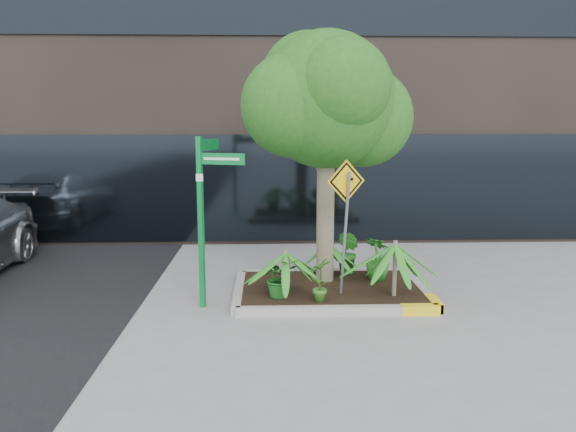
{
  "coord_description": "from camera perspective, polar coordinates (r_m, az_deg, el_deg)",
  "views": [
    {
      "loc": [
        -0.88,
        -9.17,
        2.98
      ],
      "look_at": [
        -0.55,
        0.2,
        1.42
      ],
      "focal_mm": 35.0,
      "sensor_mm": 36.0,
      "label": 1
    }
  ],
  "objects": [
    {
      "name": "palm_front",
      "position": [
        9.34,
        10.86,
        -2.85
      ],
      "size": [
        1.05,
        1.05,
        1.16
      ],
      "color": "gray",
      "rests_on": "ground"
    },
    {
      "name": "planter",
      "position": [
        9.93,
        4.51,
        -7.42
      ],
      "size": [
        3.35,
        2.36,
        0.15
      ],
      "color": "#9E9E99",
      "rests_on": "ground"
    },
    {
      "name": "street_sign_post",
      "position": [
        9.05,
        -8.44,
        1.31
      ],
      "size": [
        0.78,
        0.98,
        2.77
      ],
      "rotation": [
        0.0,
        0.0,
        -0.32
      ],
      "color": "#0B7A33",
      "rests_on": "ground"
    },
    {
      "name": "ground",
      "position": [
        9.68,
        3.31,
        -8.49
      ],
      "size": [
        80.0,
        80.0,
        0.0
      ],
      "primitive_type": "plane",
      "color": "gray",
      "rests_on": "ground"
    },
    {
      "name": "shrub_a",
      "position": [
        9.25,
        -0.85,
        -6.26
      ],
      "size": [
        0.75,
        0.75,
        0.65
      ],
      "primitive_type": "imported",
      "rotation": [
        0.0,
        0.0,
        0.35
      ],
      "color": "#1B601D",
      "rests_on": "planter"
    },
    {
      "name": "shrub_c",
      "position": [
        9.0,
        3.31,
        -6.42
      ],
      "size": [
        0.55,
        0.55,
        0.74
      ],
      "primitive_type": "imported",
      "rotation": [
        0.0,
        0.0,
        3.82
      ],
      "color": "#316A20",
      "rests_on": "planter"
    },
    {
      "name": "palm_left",
      "position": [
        9.19,
        -0.25,
        -3.8
      ],
      "size": [
        0.87,
        0.87,
        0.97
      ],
      "color": "gray",
      "rests_on": "ground"
    },
    {
      "name": "cattle_sign",
      "position": [
        9.12,
        5.88,
        1.15
      ],
      "size": [
        0.64,
        0.3,
        2.25
      ],
      "rotation": [
        0.0,
        0.0,
        0.42
      ],
      "color": "slate",
      "rests_on": "ground"
    },
    {
      "name": "tree",
      "position": [
        9.98,
        3.92,
        11.66
      ],
      "size": [
        3.07,
        2.73,
        4.61
      ],
      "color": "gray",
      "rests_on": "ground"
    },
    {
      "name": "palm_back",
      "position": [
        10.49,
        4.1,
        -2.87
      ],
      "size": [
        0.72,
        0.72,
        0.8
      ],
      "color": "gray",
      "rests_on": "ground"
    },
    {
      "name": "shrub_d",
      "position": [
        10.68,
        6.14,
        -3.68
      ],
      "size": [
        0.62,
        0.62,
        0.83
      ],
      "primitive_type": "imported",
      "rotation": [
        0.0,
        0.0,
        5.22
      ],
      "color": "#21621C",
      "rests_on": "planter"
    },
    {
      "name": "shrub_b",
      "position": [
        10.34,
        9.1,
        -4.31
      ],
      "size": [
        0.61,
        0.61,
        0.78
      ],
      "primitive_type": "imported",
      "rotation": [
        0.0,
        0.0,
        2.49
      ],
      "color": "#267222",
      "rests_on": "planter"
    }
  ]
}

